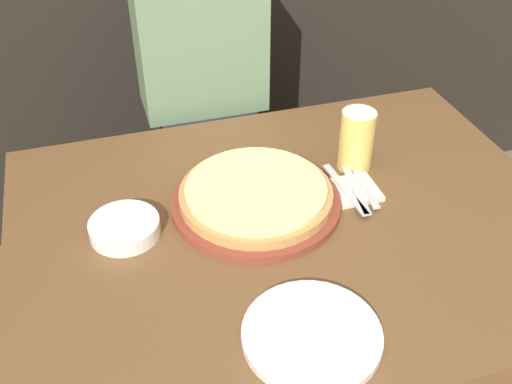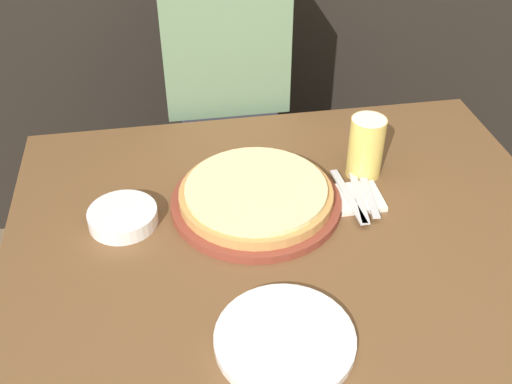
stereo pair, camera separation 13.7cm
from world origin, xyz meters
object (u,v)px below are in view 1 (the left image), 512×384
(fork, at_px, (345,189))
(beer_glass, at_px, (357,138))
(dinner_knife, at_px, (355,187))
(diner_person, at_px, (205,122))
(side_bowl, at_px, (125,228))
(spoon, at_px, (364,185))
(dinner_plate, at_px, (312,335))
(pizza_on_board, at_px, (256,197))

(fork, bearing_deg, beer_glass, 55.97)
(dinner_knife, bearing_deg, diner_person, 113.22)
(side_bowl, distance_m, spoon, 0.57)
(beer_glass, bearing_deg, dinner_plate, -121.89)
(fork, height_order, diner_person, diner_person)
(fork, bearing_deg, dinner_plate, -121.30)
(side_bowl, xyz_separation_m, spoon, (0.57, -0.01, -0.00))
(fork, height_order, spoon, same)
(dinner_plate, height_order, dinner_knife, dinner_plate)
(dinner_knife, bearing_deg, dinner_plate, -123.96)
(pizza_on_board, relative_size, spoon, 2.20)
(pizza_on_board, xyz_separation_m, fork, (0.22, -0.02, -0.01))
(pizza_on_board, relative_size, dinner_knife, 1.88)
(dinner_plate, distance_m, spoon, 0.47)
(dinner_plate, xyz_separation_m, side_bowl, (-0.29, 0.39, 0.01))
(beer_glass, xyz_separation_m, fork, (-0.07, -0.10, -0.07))
(beer_glass, height_order, spoon, beer_glass)
(pizza_on_board, distance_m, spoon, 0.27)
(pizza_on_board, distance_m, beer_glass, 0.30)
(side_bowl, relative_size, spoon, 0.86)
(pizza_on_board, relative_size, fork, 1.88)
(side_bowl, height_order, fork, side_bowl)
(fork, bearing_deg, pizza_on_board, 175.14)
(beer_glass, height_order, side_bowl, beer_glass)
(beer_glass, relative_size, side_bowl, 1.00)
(pizza_on_board, bearing_deg, dinner_plate, -92.11)
(dinner_plate, xyz_separation_m, spoon, (0.28, 0.38, 0.01))
(diner_person, bearing_deg, beer_glass, -58.33)
(dinner_plate, bearing_deg, side_bowl, 126.83)
(dinner_knife, bearing_deg, beer_glass, 66.76)
(dinner_plate, xyz_separation_m, fork, (0.23, 0.38, 0.01))
(spoon, height_order, diner_person, diner_person)
(dinner_plate, distance_m, diner_person, 0.95)
(pizza_on_board, relative_size, diner_person, 0.29)
(pizza_on_board, bearing_deg, diner_person, 90.17)
(spoon, bearing_deg, pizza_on_board, 176.05)
(pizza_on_board, height_order, dinner_plate, pizza_on_board)
(pizza_on_board, bearing_deg, fork, -4.86)
(dinner_knife, xyz_separation_m, diner_person, (-0.24, 0.57, -0.10))
(pizza_on_board, distance_m, dinner_plate, 0.40)
(pizza_on_board, xyz_separation_m, dinner_knife, (0.24, -0.02, -0.01))
(dinner_knife, bearing_deg, side_bowl, 179.34)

